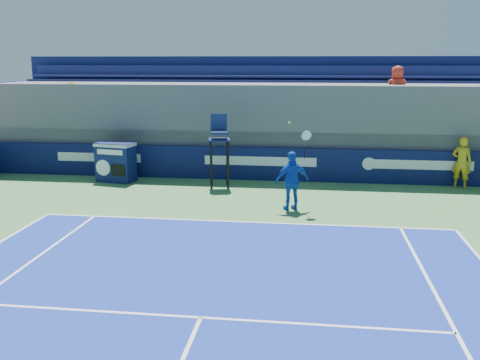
# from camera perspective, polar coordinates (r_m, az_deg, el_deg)

# --- Properties ---
(ball_person) EXTENTS (0.75, 0.64, 1.75)m
(ball_person) POSITION_cam_1_polar(r_m,az_deg,el_deg) (19.40, 22.57, 1.74)
(ball_person) COLOR gold
(ball_person) RESTS_ON apron
(back_hoarding) EXTENTS (20.40, 0.21, 1.20)m
(back_hoarding) POSITION_cam_1_polar(r_m,az_deg,el_deg) (19.19, 2.17, 1.73)
(back_hoarding) COLOR #0B1141
(back_hoarding) RESTS_ON ground
(match_clock) EXTENTS (1.43, 0.96, 1.40)m
(match_clock) POSITION_cam_1_polar(r_m,az_deg,el_deg) (19.45, -13.13, 1.98)
(match_clock) COLOR #0E174A
(match_clock) RESTS_ON ground
(umpire_chair) EXTENTS (0.83, 0.83, 2.48)m
(umpire_chair) POSITION_cam_1_polar(r_m,az_deg,el_deg) (17.99, -2.23, 3.99)
(umpire_chair) COLOR black
(umpire_chair) RESTS_ON ground
(tennis_player) EXTENTS (1.09, 0.78, 2.57)m
(tennis_player) POSITION_cam_1_polar(r_m,az_deg,el_deg) (15.31, 5.59, -0.08)
(tennis_player) COLOR #1649B3
(tennis_player) RESTS_ON apron
(stadium_seating) EXTENTS (21.00, 4.05, 4.40)m
(stadium_seating) POSITION_cam_1_polar(r_m,az_deg,el_deg) (21.03, 2.72, 6.08)
(stadium_seating) COLOR #56575C
(stadium_seating) RESTS_ON ground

